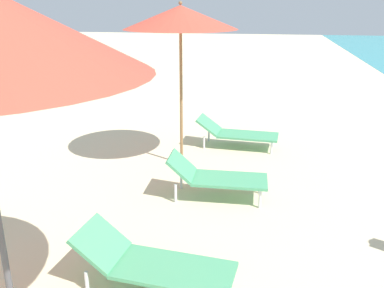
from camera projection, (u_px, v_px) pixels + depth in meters
lounger_second_shoreside at (152, 262)px, 4.12m from camera, size 1.63×0.75×0.57m
umbrella_farthest at (180, 18)px, 6.58m from camera, size 1.84×1.84×2.72m
lounger_farthest_shoreside at (236, 132)px, 8.12m from camera, size 1.60×0.67×0.58m
lounger_farthest_inland at (216, 176)px, 6.00m from camera, size 1.43×0.60×0.64m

